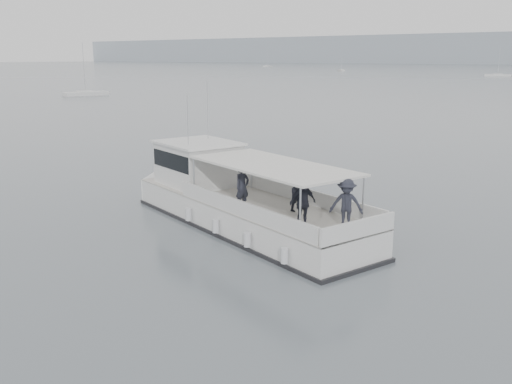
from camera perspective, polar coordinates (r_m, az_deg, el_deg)
The scene contains 2 objects.
ground at distance 23.79m, azimuth 15.51°, elevation -4.12°, with size 1400.00×1400.00×0.00m, color #505A5F.
tour_boat at distance 24.59m, azimuth -2.68°, elevation -0.66°, with size 14.41×6.93×6.07m.
Camera 1 is at (8.20, -21.22, 6.96)m, focal length 40.00 mm.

